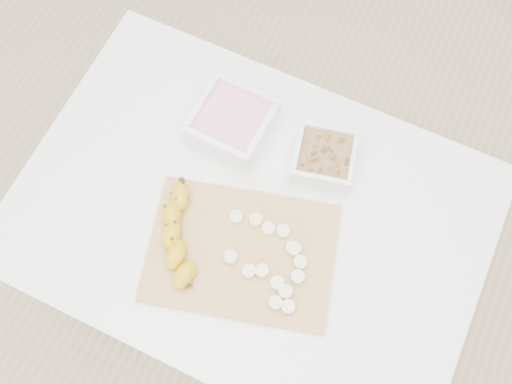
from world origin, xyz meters
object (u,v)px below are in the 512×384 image
at_px(cutting_board, 241,252).
at_px(banana, 179,237).
at_px(table, 250,226).
at_px(bowl_yogurt, 232,122).
at_px(bowl_granola, 324,157).

distance_m(cutting_board, banana, 0.13).
bearing_deg(cutting_board, banana, -165.99).
distance_m(table, cutting_board, 0.14).
bearing_deg(banana, table, 29.11).
relative_size(bowl_yogurt, bowl_granola, 1.07).
height_order(cutting_board, banana, banana).
xyz_separation_m(table, bowl_granola, (0.10, 0.18, 0.13)).
bearing_deg(bowl_granola, cutting_board, -105.74).
bearing_deg(table, banana, -131.77).
bearing_deg(bowl_granola, table, -118.48).
relative_size(bowl_granola, cutting_board, 0.41).
bearing_deg(table, bowl_granola, 61.52).
distance_m(bowl_yogurt, bowl_granola, 0.22).
bearing_deg(cutting_board, bowl_granola, 74.26).
height_order(bowl_granola, banana, bowl_granola).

